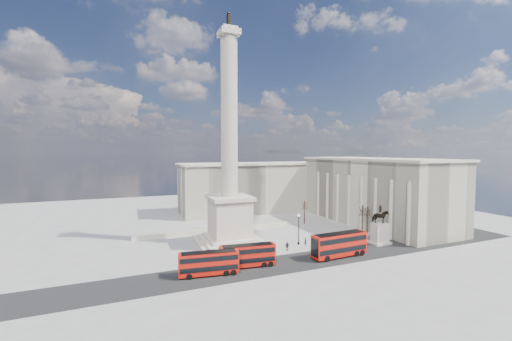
{
  "coord_description": "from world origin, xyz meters",
  "views": [
    {
      "loc": [
        -20.4,
        -59.89,
        20.44
      ],
      "look_at": [
        4.3,
        0.3,
        16.52
      ],
      "focal_mm": 22.0,
      "sensor_mm": 36.0,
      "label": 1
    }
  ],
  "objects_px": {
    "red_bus_b": "(248,255)",
    "pedestrian_walking": "(306,242)",
    "red_bus_c": "(340,244)",
    "nelsons_column": "(230,186)",
    "red_bus_a": "(209,263)",
    "victorian_lamp": "(299,227)",
    "equestrian_statue": "(380,230)",
    "pedestrian_standing": "(357,237)",
    "pedestrian_crossing": "(287,246)"
  },
  "relations": [
    {
      "from": "red_bus_b",
      "to": "pedestrian_walking",
      "type": "height_order",
      "value": "red_bus_b"
    },
    {
      "from": "red_bus_c",
      "to": "pedestrian_walking",
      "type": "xyz_separation_m",
      "value": [
        -2.29,
        8.8,
        -1.62
      ]
    },
    {
      "from": "nelsons_column",
      "to": "red_bus_b",
      "type": "distance_m",
      "value": 17.69
    },
    {
      "from": "red_bus_b",
      "to": "red_bus_c",
      "type": "distance_m",
      "value": 18.47
    },
    {
      "from": "nelsons_column",
      "to": "pedestrian_walking",
      "type": "relative_size",
      "value": 29.55
    },
    {
      "from": "red_bus_a",
      "to": "red_bus_b",
      "type": "relative_size",
      "value": 0.99
    },
    {
      "from": "nelsons_column",
      "to": "victorian_lamp",
      "type": "distance_m",
      "value": 17.56
    },
    {
      "from": "red_bus_c",
      "to": "victorian_lamp",
      "type": "height_order",
      "value": "victorian_lamp"
    },
    {
      "from": "equestrian_statue",
      "to": "pedestrian_walking",
      "type": "relative_size",
      "value": 5.15
    },
    {
      "from": "pedestrian_walking",
      "to": "red_bus_b",
      "type": "bearing_deg",
      "value": -155.99
    },
    {
      "from": "red_bus_c",
      "to": "red_bus_a",
      "type": "bearing_deg",
      "value": 175.95
    },
    {
      "from": "red_bus_a",
      "to": "red_bus_c",
      "type": "xyz_separation_m",
      "value": [
        25.64,
        -0.68,
        0.38
      ]
    },
    {
      "from": "equestrian_statue",
      "to": "pedestrian_standing",
      "type": "relative_size",
      "value": 4.53
    },
    {
      "from": "equestrian_statue",
      "to": "pedestrian_crossing",
      "type": "relative_size",
      "value": 4.51
    },
    {
      "from": "red_bus_b",
      "to": "pedestrian_walking",
      "type": "bearing_deg",
      "value": 29.99
    },
    {
      "from": "victorian_lamp",
      "to": "pedestrian_walking",
      "type": "bearing_deg",
      "value": -52.08
    },
    {
      "from": "red_bus_a",
      "to": "pedestrian_walking",
      "type": "bearing_deg",
      "value": 27.14
    },
    {
      "from": "red_bus_b",
      "to": "pedestrian_walking",
      "type": "xyz_separation_m",
      "value": [
        16.1,
        7.01,
        -1.26
      ]
    },
    {
      "from": "red_bus_a",
      "to": "pedestrian_crossing",
      "type": "xyz_separation_m",
      "value": [
        17.97,
        6.44,
        -1.12
      ]
    },
    {
      "from": "pedestrian_walking",
      "to": "pedestrian_standing",
      "type": "distance_m",
      "value": 12.66
    },
    {
      "from": "victorian_lamp",
      "to": "pedestrian_standing",
      "type": "bearing_deg",
      "value": -12.81
    },
    {
      "from": "red_bus_b",
      "to": "equestrian_statue",
      "type": "relative_size",
      "value": 1.16
    },
    {
      "from": "red_bus_c",
      "to": "pedestrian_standing",
      "type": "bearing_deg",
      "value": 31.84
    },
    {
      "from": "victorian_lamp",
      "to": "pedestrian_walking",
      "type": "relative_size",
      "value": 4.02
    },
    {
      "from": "nelsons_column",
      "to": "red_bus_b",
      "type": "height_order",
      "value": "nelsons_column"
    },
    {
      "from": "victorian_lamp",
      "to": "equestrian_statue",
      "type": "height_order",
      "value": "equestrian_statue"
    },
    {
      "from": "red_bus_a",
      "to": "equestrian_statue",
      "type": "bearing_deg",
      "value": 12.39
    },
    {
      "from": "red_bus_a",
      "to": "pedestrian_standing",
      "type": "bearing_deg",
      "value": 17.98
    },
    {
      "from": "red_bus_b",
      "to": "victorian_lamp",
      "type": "bearing_deg",
      "value": 35.28
    },
    {
      "from": "pedestrian_crossing",
      "to": "red_bus_a",
      "type": "bearing_deg",
      "value": 65.18
    },
    {
      "from": "victorian_lamp",
      "to": "pedestrian_standing",
      "type": "relative_size",
      "value": 3.54
    },
    {
      "from": "equestrian_statue",
      "to": "pedestrian_crossing",
      "type": "distance_m",
      "value": 21.65
    },
    {
      "from": "red_bus_c",
      "to": "pedestrian_standing",
      "type": "relative_size",
      "value": 6.1
    },
    {
      "from": "equestrian_statue",
      "to": "pedestrian_crossing",
      "type": "xyz_separation_m",
      "value": [
        -21.28,
        3.4,
        -2.07
      ]
    },
    {
      "from": "equestrian_statue",
      "to": "pedestrian_standing",
      "type": "bearing_deg",
      "value": 135.55
    },
    {
      "from": "pedestrian_walking",
      "to": "red_bus_a",
      "type": "bearing_deg",
      "value": -160.36
    },
    {
      "from": "red_bus_b",
      "to": "pedestrian_crossing",
      "type": "xyz_separation_m",
      "value": [
        10.72,
        5.33,
        -1.14
      ]
    },
    {
      "from": "red_bus_a",
      "to": "pedestrian_walking",
      "type": "relative_size",
      "value": 5.93
    },
    {
      "from": "red_bus_a",
      "to": "red_bus_b",
      "type": "height_order",
      "value": "red_bus_b"
    },
    {
      "from": "victorian_lamp",
      "to": "red_bus_b",
      "type": "bearing_deg",
      "value": -151.16
    },
    {
      "from": "red_bus_b",
      "to": "equestrian_statue",
      "type": "bearing_deg",
      "value": 9.89
    },
    {
      "from": "red_bus_a",
      "to": "pedestrian_standing",
      "type": "height_order",
      "value": "red_bus_a"
    },
    {
      "from": "red_bus_c",
      "to": "pedestrian_crossing",
      "type": "bearing_deg",
      "value": 134.6
    },
    {
      "from": "red_bus_b",
      "to": "red_bus_c",
      "type": "xyz_separation_m",
      "value": [
        18.38,
        -1.78,
        0.36
      ]
    },
    {
      "from": "nelsons_column",
      "to": "equestrian_statue",
      "type": "xyz_separation_m",
      "value": [
        30.94,
        -12.04,
        -9.88
      ]
    },
    {
      "from": "victorian_lamp",
      "to": "nelsons_column",
      "type": "bearing_deg",
      "value": 158.05
    },
    {
      "from": "red_bus_c",
      "to": "pedestrian_crossing",
      "type": "xyz_separation_m",
      "value": [
        -7.67,
        7.11,
        -1.5
      ]
    },
    {
      "from": "pedestrian_walking",
      "to": "nelsons_column",
      "type": "bearing_deg",
      "value": 155.67
    },
    {
      "from": "victorian_lamp",
      "to": "pedestrian_crossing",
      "type": "relative_size",
      "value": 3.52
    },
    {
      "from": "red_bus_a",
      "to": "red_bus_c",
      "type": "height_order",
      "value": "red_bus_c"
    }
  ]
}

